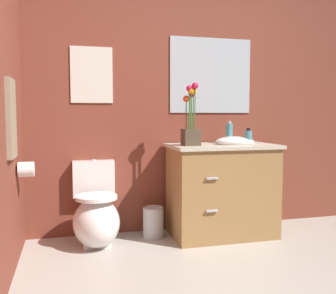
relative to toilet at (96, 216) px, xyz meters
name	(u,v)px	position (x,y,z in m)	size (l,w,h in m)	color
wall_back	(210,97)	(1.11, 0.30, 1.01)	(4.65, 0.05, 2.50)	brown
toilet	(96,216)	(0.00, 0.00, 0.00)	(0.38, 0.59, 0.69)	white
vanity_cabinet	(222,189)	(1.11, -0.03, 0.18)	(0.94, 0.56, 1.00)	#9E7242
flower_vase	(191,123)	(0.80, -0.07, 0.77)	(0.14, 0.14, 0.53)	#4C3D2D
soap_bottle	(229,133)	(1.22, 0.08, 0.67)	(0.06, 0.06, 0.20)	teal
lotion_bottle	(248,137)	(1.33, -0.09, 0.64)	(0.06, 0.06, 0.14)	teal
trash_bin	(153,222)	(0.50, 0.06, -0.11)	(0.18, 0.18, 0.27)	#B7B7BC
wall_poster	(92,75)	(0.00, 0.27, 1.18)	(0.36, 0.01, 0.49)	silver
wall_mirror	(211,76)	(1.11, 0.27, 1.21)	(0.80, 0.01, 0.70)	#B2BCC6
hanging_towel	(11,118)	(-0.57, -0.47, 0.81)	(0.03, 0.28, 0.52)	gray
toilet_paper_roll	(26,169)	(-0.51, -0.20, 0.44)	(0.11, 0.11, 0.11)	white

